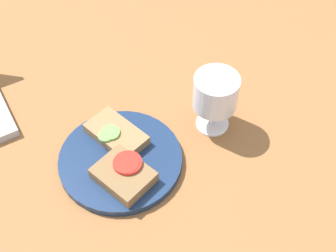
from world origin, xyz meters
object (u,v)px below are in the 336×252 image
(plate, at_px, (121,160))
(sandwich_with_tomato, at_px, (124,173))
(wine_glass, at_px, (216,94))
(sandwich_with_cucumber, at_px, (116,134))

(plate, relative_size, sandwich_with_tomato, 1.95)
(sandwich_with_tomato, height_order, wine_glass, wine_glass)
(sandwich_with_tomato, xyz_separation_m, sandwich_with_cucumber, (0.03, 0.09, -0.00))
(plate, distance_m, sandwich_with_tomato, 0.05)
(plate, height_order, sandwich_with_tomato, sandwich_with_tomato)
(plate, xyz_separation_m, sandwich_with_cucumber, (0.01, 0.05, 0.02))
(plate, relative_size, wine_glass, 1.82)
(sandwich_with_tomato, distance_m, sandwich_with_cucumber, 0.09)
(plate, distance_m, sandwich_with_cucumber, 0.05)
(sandwich_with_cucumber, bearing_deg, sandwich_with_tomato, -106.66)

